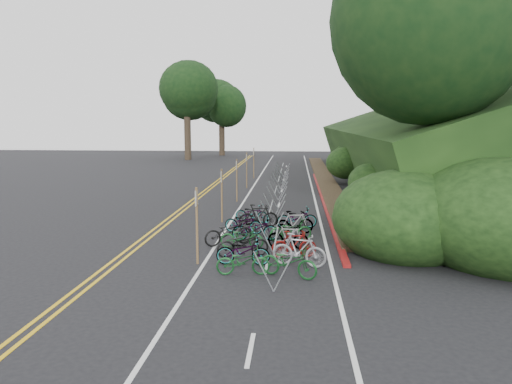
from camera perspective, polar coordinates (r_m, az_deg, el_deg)
ground at (r=18.78m, az=-7.96°, el=-6.46°), size 120.00×120.00×0.00m
road_markings at (r=28.43m, az=-2.35°, el=-1.38°), size 7.47×80.00×0.01m
red_curb at (r=30.15m, az=7.70°, el=-0.81°), size 0.25×28.00×0.10m
embankment at (r=37.92m, az=18.23°, el=4.51°), size 14.30×48.14×9.11m
tree_cluster at (r=40.80m, az=13.20°, el=17.88°), size 32.70×54.25×18.83m
bike_rack_front at (r=15.27m, az=2.29°, el=-6.41°), size 1.15×3.18×1.19m
bike_racks_rest at (r=31.00m, az=2.63°, el=1.00°), size 1.14×23.00×1.17m
signpost_near at (r=16.49m, az=-6.78°, el=-3.26°), size 0.08×0.40×2.57m
signposts_rest at (r=32.09m, az=-1.59°, el=2.28°), size 0.08×18.40×2.50m
bike_front at (r=19.08m, az=-3.18°, el=-4.59°), size 1.53×2.02×1.02m
bike_valet at (r=18.87m, az=1.38°, el=-4.82°), size 3.34×9.97×1.09m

